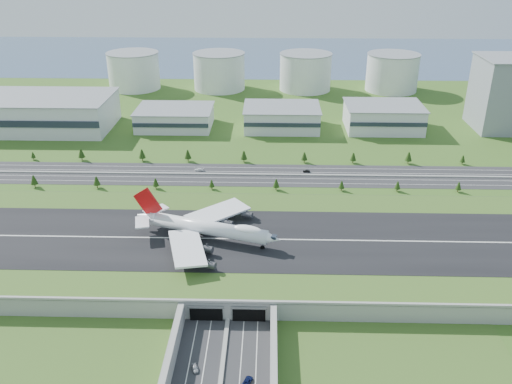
{
  "coord_description": "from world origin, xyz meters",
  "views": [
    {
      "loc": [
        16.02,
        -222.93,
        138.78
      ],
      "look_at": [
        8.93,
        35.0,
        16.43
      ],
      "focal_mm": 38.0,
      "sensor_mm": 36.0,
      "label": 1
    }
  ],
  "objects_px": {
    "office_tower": "(507,94)",
    "fuel_tank_a": "(134,71)",
    "car_2": "(247,381)",
    "car_5": "(306,171)",
    "car_7": "(199,169)",
    "boeing_747": "(206,227)",
    "car_0": "(195,368)"
  },
  "relations": [
    {
      "from": "office_tower",
      "to": "fuel_tank_a",
      "type": "relative_size",
      "value": 1.1
    },
    {
      "from": "car_2",
      "to": "office_tower",
      "type": "bearing_deg",
      "value": -102.43
    },
    {
      "from": "fuel_tank_a",
      "to": "car_5",
      "type": "height_order",
      "value": "fuel_tank_a"
    },
    {
      "from": "fuel_tank_a",
      "to": "car_7",
      "type": "xyz_separation_m",
      "value": [
        89.85,
        -209.14,
        -16.54
      ]
    },
    {
      "from": "fuel_tank_a",
      "to": "car_7",
      "type": "distance_m",
      "value": 228.23
    },
    {
      "from": "boeing_747",
      "to": "car_7",
      "type": "bearing_deg",
      "value": 116.24
    },
    {
      "from": "car_7",
      "to": "fuel_tank_a",
      "type": "bearing_deg",
      "value": -149.08
    },
    {
      "from": "fuel_tank_a",
      "to": "car_2",
      "type": "bearing_deg",
      "value": -71.81
    },
    {
      "from": "fuel_tank_a",
      "to": "boeing_747",
      "type": "relative_size",
      "value": 0.69
    },
    {
      "from": "car_5",
      "to": "car_7",
      "type": "distance_m",
      "value": 70.0
    },
    {
      "from": "car_0",
      "to": "car_5",
      "type": "height_order",
      "value": "car_0"
    },
    {
      "from": "car_0",
      "to": "office_tower",
      "type": "bearing_deg",
      "value": 34.49
    },
    {
      "from": "boeing_747",
      "to": "car_5",
      "type": "relative_size",
      "value": 16.06
    },
    {
      "from": "office_tower",
      "to": "car_2",
      "type": "distance_m",
      "value": 338.53
    },
    {
      "from": "car_5",
      "to": "office_tower",
      "type": "bearing_deg",
      "value": 123.38
    },
    {
      "from": "boeing_747",
      "to": "car_0",
      "type": "xyz_separation_m",
      "value": [
        4.03,
        -77.16,
        -13.58
      ]
    },
    {
      "from": "boeing_747",
      "to": "car_7",
      "type": "distance_m",
      "value": 103.64
    },
    {
      "from": "fuel_tank_a",
      "to": "boeing_747",
      "type": "bearing_deg",
      "value": -71.08
    },
    {
      "from": "car_0",
      "to": "car_2",
      "type": "xyz_separation_m",
      "value": [
        18.77,
        -5.69,
        -0.04
      ]
    },
    {
      "from": "office_tower",
      "to": "boeing_747",
      "type": "relative_size",
      "value": 0.76
    },
    {
      "from": "car_2",
      "to": "car_7",
      "type": "height_order",
      "value": "car_7"
    },
    {
      "from": "office_tower",
      "to": "car_0",
      "type": "height_order",
      "value": "office_tower"
    },
    {
      "from": "car_0",
      "to": "car_5",
      "type": "bearing_deg",
      "value": 56.53
    },
    {
      "from": "office_tower",
      "to": "car_5",
      "type": "height_order",
      "value": "office_tower"
    },
    {
      "from": "car_0",
      "to": "car_5",
      "type": "xyz_separation_m",
      "value": [
        49.38,
        178.13,
        -0.04
      ]
    },
    {
      "from": "car_2",
      "to": "fuel_tank_a",
      "type": "bearing_deg",
      "value": -49.83
    },
    {
      "from": "car_2",
      "to": "car_7",
      "type": "distance_m",
      "value": 188.42
    },
    {
      "from": "office_tower",
      "to": "fuel_tank_a",
      "type": "xyz_separation_m",
      "value": [
        -320.0,
        115.0,
        -10.0
      ]
    },
    {
      "from": "car_2",
      "to": "boeing_747",
      "type": "bearing_deg",
      "value": -52.62
    },
    {
      "from": "boeing_747",
      "to": "car_2",
      "type": "bearing_deg",
      "value": -57.66
    },
    {
      "from": "office_tower",
      "to": "fuel_tank_a",
      "type": "distance_m",
      "value": 340.18
    },
    {
      "from": "office_tower",
      "to": "car_5",
      "type": "distance_m",
      "value": 187.89
    }
  ]
}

